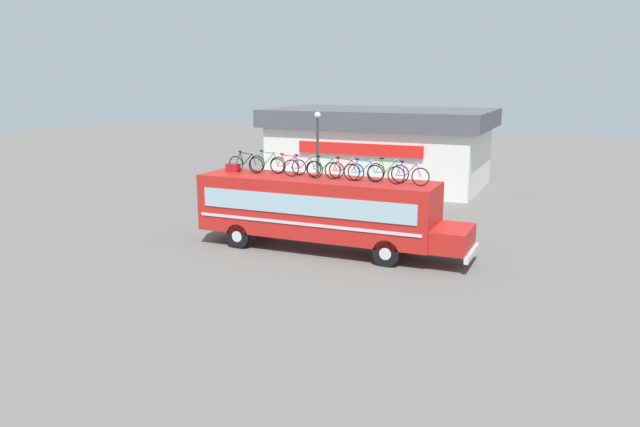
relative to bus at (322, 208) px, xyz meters
name	(u,v)px	position (x,y,z in m)	size (l,w,h in m)	color
ground_plane	(316,249)	(-0.24, 0.00, -1.77)	(120.00, 120.00, 0.00)	#605E59
bus	(322,208)	(0.00, 0.00, 0.00)	(11.48, 2.56, 3.02)	red
luggage_bag_1	(233,168)	(-4.26, 0.12, 1.42)	(0.58, 0.32, 0.35)	maroon
rooftop_bicycle_1	(246,164)	(-3.59, 0.08, 1.64)	(1.70, 0.44, 0.94)	black
rooftop_bicycle_2	(267,164)	(-2.73, 0.42, 1.65)	(1.75, 0.44, 0.98)	black
rooftop_bicycle_3	(288,166)	(-1.73, 0.41, 1.62)	(1.70, 0.44, 0.89)	black
rooftop_bicycle_4	(303,168)	(-0.82, -0.06, 1.64)	(1.79, 0.44, 0.95)	black
rooftop_bicycle_5	(325,169)	(0.02, 0.28, 1.62)	(1.70, 0.44, 0.89)	black
rooftop_bicycle_6	(344,171)	(0.97, 0.01, 1.63)	(1.70, 0.44, 0.93)	black
rooftop_bicycle_7	(363,172)	(1.80, -0.03, 1.63)	(1.67, 0.44, 0.91)	black
rooftop_bicycle_8	(388,172)	(2.73, 0.24, 1.64)	(1.70, 0.44, 0.96)	black
rooftop_bicycle_9	(408,175)	(3.65, -0.14, 1.63)	(1.66, 0.44, 0.93)	black
roadside_building	(380,146)	(-2.82, 16.32, 0.81)	(14.25, 8.80, 5.03)	silver
street_lamp	(318,151)	(-3.24, 6.91, 1.46)	(0.33, 0.33, 5.30)	#38383D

